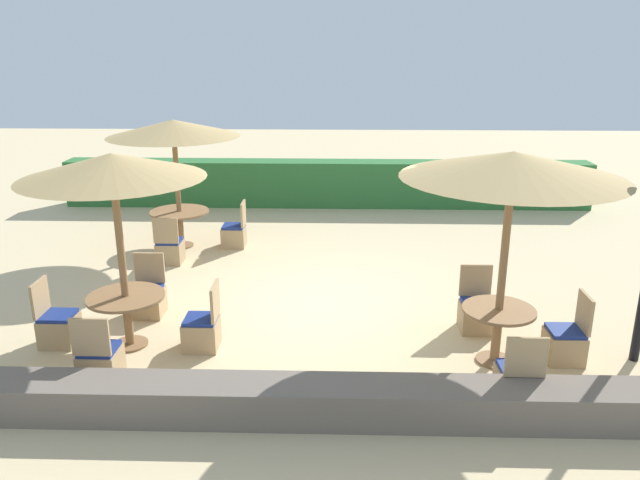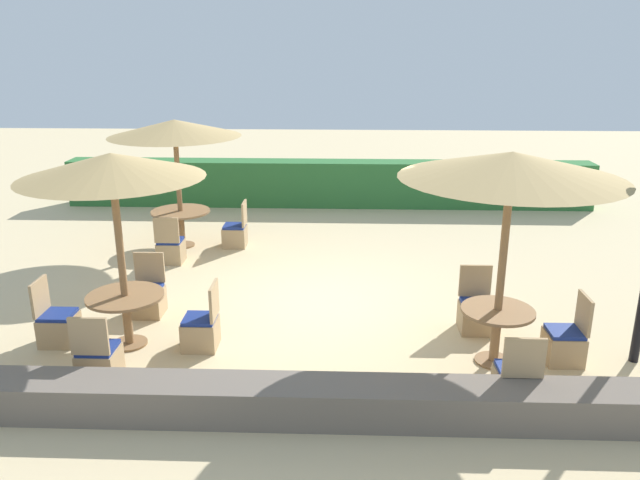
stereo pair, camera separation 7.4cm
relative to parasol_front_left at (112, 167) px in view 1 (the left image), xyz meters
name	(u,v)px [view 1 (the left image)]	position (x,y,z in m)	size (l,w,h in m)	color
ground_plane	(319,306)	(2.56, 1.39, -2.48)	(40.00, 40.00, 0.00)	#D1BA8C
hedge_row	(327,183)	(2.56, 7.64, -1.92)	(13.00, 0.70, 1.13)	#2D6B33
stone_border	(310,402)	(2.56, -1.68, -2.26)	(10.00, 0.56, 0.44)	#6B6056
parasol_front_left	(112,167)	(0.00, 0.00, 0.00)	(2.35, 2.35, 2.66)	olive
round_table_front_left	(127,307)	(0.00, 0.00, -1.91)	(1.04, 1.04, 0.74)	olive
patio_chair_front_left_west	(58,326)	(-0.99, 0.01, -2.22)	(0.46, 0.46, 0.93)	tan
patio_chair_front_left_south	(100,362)	(-0.05, -0.94, -2.22)	(0.46, 0.46, 0.93)	tan
patio_chair_front_left_east	(203,330)	(1.02, -0.04, -2.22)	(0.46, 0.46, 0.93)	tan
patio_chair_front_left_north	(148,298)	(-0.03, 1.00, -2.22)	(0.46, 0.46, 0.93)	tan
parasol_back_left	(173,129)	(-0.33, 4.30, -0.11)	(2.55, 2.55, 2.55)	olive
round_table_back_left	(180,218)	(-0.33, 4.30, -1.88)	(1.17, 1.17, 0.74)	olive
patio_chair_back_left_east	(235,234)	(0.76, 4.31, -2.22)	(0.46, 0.46, 0.93)	tan
patio_chair_back_left_south	(170,250)	(-0.29, 3.30, -2.22)	(0.46, 0.46, 0.93)	tan
parasol_front_right	(513,166)	(4.91, -0.31, 0.10)	(2.69, 2.69, 2.76)	olive
round_table_front_right	(498,322)	(4.91, -0.31, -1.93)	(0.93, 0.93, 0.75)	olive
patio_chair_front_right_south	(518,382)	(4.93, -1.28, -2.22)	(0.46, 0.46, 0.93)	tan
patio_chair_front_right_north	(476,313)	(4.85, 0.62, -2.22)	(0.46, 0.46, 0.93)	tan
patio_chair_front_right_east	(565,342)	(5.82, -0.26, -2.22)	(0.46, 0.46, 0.93)	tan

